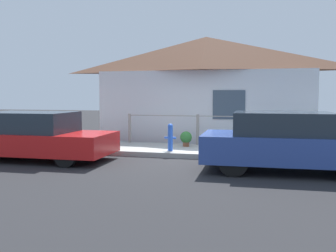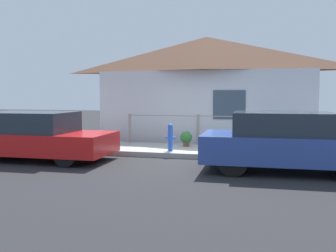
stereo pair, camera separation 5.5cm
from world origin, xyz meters
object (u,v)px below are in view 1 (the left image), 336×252
object	(u,v)px
car_left	(34,136)
car_right	(287,142)
potted_plant_by_fence	(71,135)
potted_plant_near_hydrant	(186,138)
fire_hydrant	(170,137)
potted_plant_corner	(292,140)

from	to	relation	value
car_left	car_right	world-z (taller)	car_right
car_right	potted_plant_by_fence	size ratio (longest dim) A/B	8.24
car_right	potted_plant_near_hydrant	distance (m)	3.95
car_right	fire_hydrant	bearing A→B (deg)	151.81
fire_hydrant	car_right	bearing A→B (deg)	-26.78
car_right	potted_plant_near_hydrant	world-z (taller)	car_right
potted_plant_by_fence	potted_plant_corner	world-z (taller)	potted_plant_corner
car_left	potted_plant_near_hydrant	size ratio (longest dim) A/B	8.78
potted_plant_by_fence	potted_plant_corner	size ratio (longest dim) A/B	0.97
fire_hydrant	potted_plant_near_hydrant	world-z (taller)	fire_hydrant
car_left	potted_plant_corner	size ratio (longest dim) A/B	8.44
car_left	fire_hydrant	world-z (taller)	car_left
car_right	potted_plant_corner	xyz separation A→B (m)	(0.32, 2.85, -0.30)
potted_plant_by_fence	potted_plant_near_hydrant	bearing A→B (deg)	0.69
fire_hydrant	potted_plant_corner	distance (m)	3.75
fire_hydrant	potted_plant_by_fence	distance (m)	3.92
car_right	potted_plant_corner	bearing A→B (deg)	82.15
car_left	car_right	xyz separation A→B (m)	(6.71, -0.00, 0.05)
car_left	potted_plant_corner	bearing A→B (deg)	21.31
car_left	potted_plant_by_fence	distance (m)	2.61
car_right	potted_plant_near_hydrant	bearing A→B (deg)	136.75
car_left	potted_plant_near_hydrant	world-z (taller)	car_left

